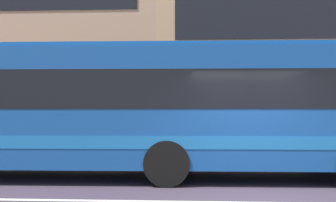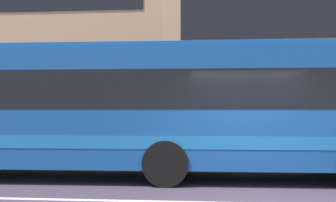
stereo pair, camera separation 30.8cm
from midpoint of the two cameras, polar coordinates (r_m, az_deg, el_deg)
name	(u,v)px [view 1 (the left image)]	position (r m, az deg, el deg)	size (l,w,h in m)	color
hedge_row_far	(151,147)	(14.20, -3.04, -6.36)	(16.43, 1.10, 0.75)	#39712E
transit_bus	(140,106)	(10.19, -4.80, -0.68)	(11.64, 2.80, 3.17)	#174C99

